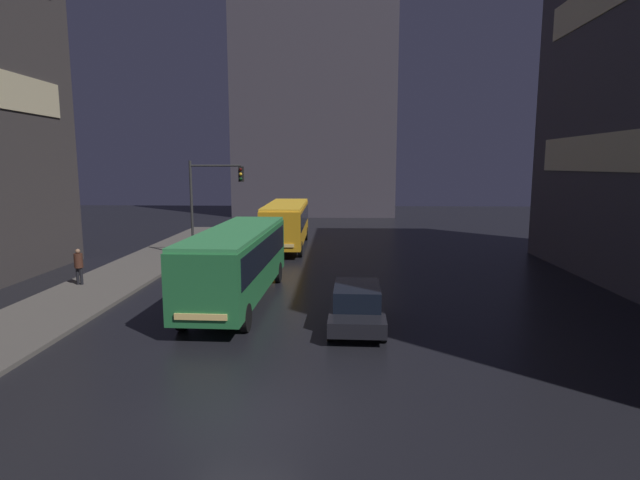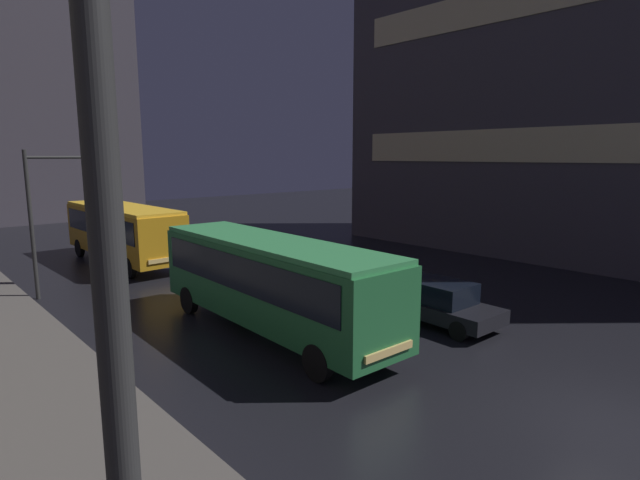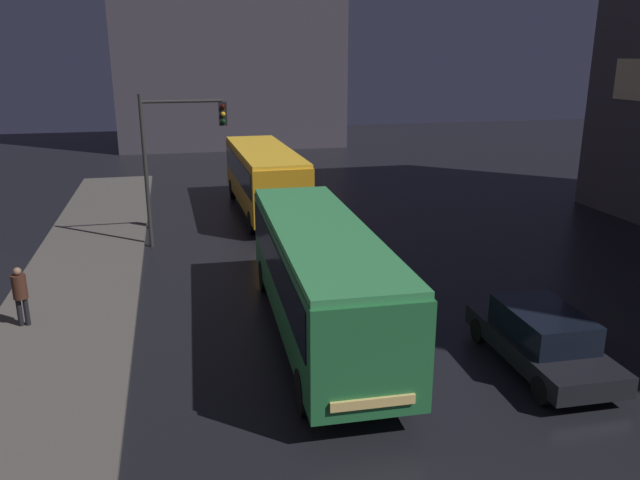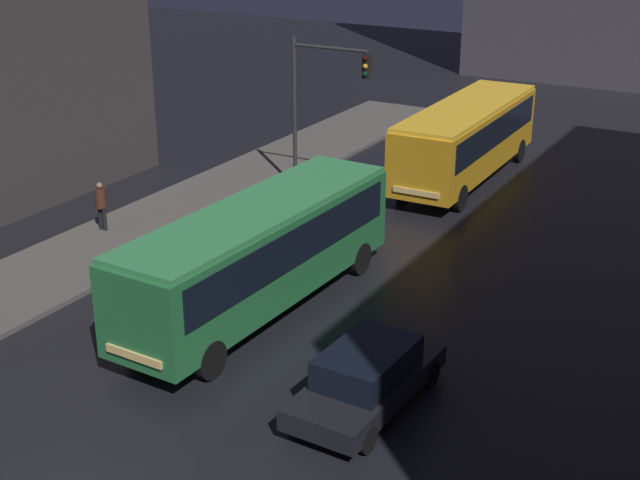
{
  "view_description": "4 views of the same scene",
  "coord_description": "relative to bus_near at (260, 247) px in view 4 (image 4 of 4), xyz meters",
  "views": [
    {
      "loc": [
        2.18,
        -10.61,
        5.72
      ],
      "look_at": [
        1.33,
        12.1,
        2.3
      ],
      "focal_mm": 28.0,
      "sensor_mm": 36.0,
      "label": 1
    },
    {
      "loc": [
        -11.34,
        -3.05,
        5.75
      ],
      "look_at": [
        1.1,
        10.72,
        2.61
      ],
      "focal_mm": 28.0,
      "sensor_mm": 36.0,
      "label": 2
    },
    {
      "loc": [
        -5.64,
        -5.61,
        7.45
      ],
      "look_at": [
        -1.37,
        12.41,
        1.89
      ],
      "focal_mm": 35.0,
      "sensor_mm": 36.0,
      "label": 3
    },
    {
      "loc": [
        10.75,
        -9.19,
        11.23
      ],
      "look_at": [
        -1.38,
        11.88,
        1.49
      ],
      "focal_mm": 50.0,
      "sensor_mm": 36.0,
      "label": 4
    }
  ],
  "objects": [
    {
      "name": "sidewalk_left",
      "position": [
        -6.98,
        0.35,
        -1.84
      ],
      "size": [
        4.0,
        48.0,
        0.15
      ],
      "color": "#56514C",
      "rests_on": "ground"
    },
    {
      "name": "bus_near",
      "position": [
        0.0,
        0.0,
        0.0
      ],
      "size": [
        2.81,
        10.33,
        3.11
      ],
      "rotation": [
        0.0,
        0.0,
        3.11
      ],
      "color": "#236B38",
      "rests_on": "ground"
    },
    {
      "name": "bus_far",
      "position": [
        0.58,
        14.1,
        -0.0
      ],
      "size": [
        2.75,
        10.07,
        3.11
      ],
      "rotation": [
        0.0,
        0.0,
        3.16
      ],
      "color": "orange",
      "rests_on": "ground"
    },
    {
      "name": "car_taxi",
      "position": [
        4.87,
        -2.96,
        -1.15
      ],
      "size": [
        2.06,
        4.63,
        1.5
      ],
      "rotation": [
        0.0,
        0.0,
        3.11
      ],
      "color": "black",
      "rests_on": "ground"
    },
    {
      "name": "pedestrian_near",
      "position": [
        -7.97,
        2.23,
        -0.75
      ],
      "size": [
        0.44,
        0.44,
        1.71
      ],
      "rotation": [
        0.0,
        0.0,
        4.55
      ],
      "color": "black",
      "rests_on": "sidewalk_left"
    },
    {
      "name": "traffic_light_main",
      "position": [
        -3.55,
        9.54,
        2.15
      ],
      "size": [
        3.29,
        0.35,
        5.99
      ],
      "color": "#2D2D2D",
      "rests_on": "ground"
    }
  ]
}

